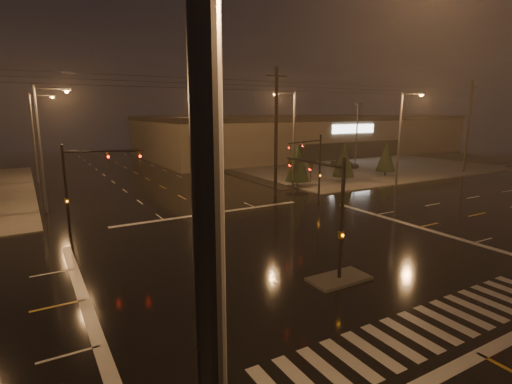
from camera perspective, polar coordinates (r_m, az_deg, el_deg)
ground at (r=23.13m, az=5.07°, el=-8.95°), size 140.00×140.00×0.00m
sidewalk_ne at (r=64.42m, az=11.50°, el=4.12°), size 36.00×36.00×0.12m
median_island at (r=20.22m, az=11.78°, el=-12.03°), size 3.00×1.60×0.15m
crosswalk at (r=17.28m, az=23.41°, el=-17.31°), size 15.00×2.60×0.01m
stop_bar_near at (r=16.38m, az=29.36°, el=-19.57°), size 16.00×0.50×0.01m
stop_bar_far at (r=32.31m, az=-6.27°, el=-3.02°), size 16.00×0.50×0.01m
parking_lot at (r=66.44m, az=15.88°, el=4.11°), size 50.00×24.00×0.08m
retail_building at (r=79.58m, az=6.61°, el=8.37°), size 60.20×28.30×7.20m
signal_mast_median at (r=19.75m, az=10.41°, el=-1.31°), size 0.25×4.59×6.00m
signal_mast_ne at (r=35.76m, az=8.25°, el=4.51°), size 4.84×1.86×6.00m
signal_mast_nw at (r=28.26m, az=-23.56°, el=1.84°), size 4.84×1.86×6.00m
streetlight_0 at (r=3.75m, az=-1.33°, el=-25.50°), size 2.77×0.32×10.00m
streetlight_1 at (r=35.73m, az=-28.09°, el=6.52°), size 2.77×0.32×10.00m
streetlight_2 at (r=51.70m, az=-28.92°, el=7.57°), size 2.77×0.32×10.00m
streetlight_3 at (r=41.27m, az=5.08°, el=8.31°), size 2.77×0.32×10.00m
streetlight_4 at (r=58.72m, az=-6.41°, el=9.21°), size 2.77×0.32×10.00m
streetlight_6 at (r=45.10m, az=20.14°, el=7.92°), size 0.32×2.77×10.00m
utility_pole_1 at (r=37.81m, az=2.87°, el=8.55°), size 2.20×0.32×12.00m
utility_pole_2 at (r=59.72m, az=28.04°, el=8.31°), size 2.20×0.32×12.00m
conifer_0 at (r=42.68m, az=5.99°, el=4.23°), size 2.58×2.58×4.73m
conifer_1 at (r=46.60m, az=12.43°, el=4.51°), size 2.46×2.46×4.54m
conifer_2 at (r=52.40m, az=18.10°, el=4.87°), size 2.35×2.35×4.37m
car_parked at (r=58.62m, az=12.56°, el=3.98°), size 3.38×4.25×1.36m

